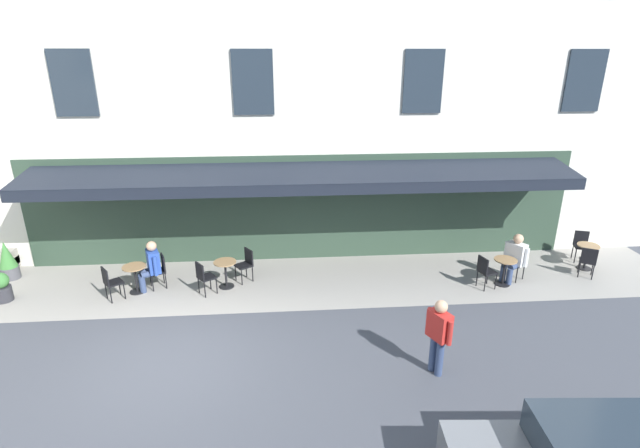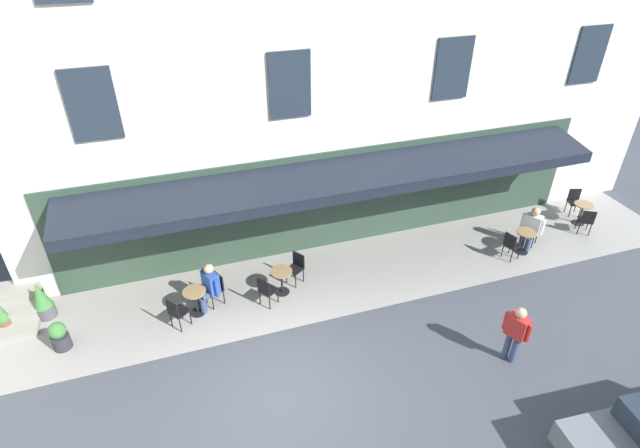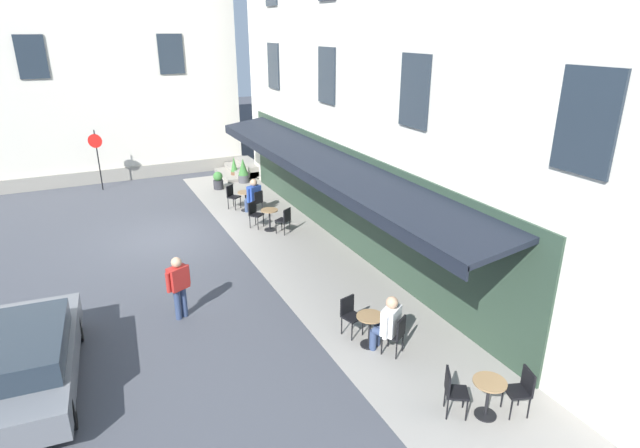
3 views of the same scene
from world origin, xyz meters
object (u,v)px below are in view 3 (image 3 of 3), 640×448
at_px(cafe_chair_black_kerbside, 285,218).
at_px(potted_plant_entrance_right, 243,171).
at_px(cafe_table_streetside, 370,326).
at_px(cafe_chair_black_corner_right, 350,312).
at_px(potted_plant_entrance_left, 218,181).
at_px(potted_plant_under_sign, 234,168).
at_px(cafe_chair_black_by_window, 254,212).
at_px(cafe_chair_black_under_awning, 397,332).
at_px(cafe_chair_black_back_row, 232,195).
at_px(walking_pedestrian_in_red, 179,283).
at_px(cafe_chair_black_facing_street, 257,200).
at_px(cafe_table_mid_terrace, 270,217).
at_px(seated_patron_in_white, 388,322).
at_px(no_parking_sign, 97,149).
at_px(seated_companion_in_blue, 253,195).
at_px(parked_car_grey, 24,359).
at_px(cafe_table_near_entrance, 246,198).
at_px(cafe_chair_black_near_door, 522,388).
at_px(cafe_table_far_end, 488,393).
at_px(cafe_chair_black_corner_left, 453,389).

bearing_deg(cafe_chair_black_kerbside, potted_plant_entrance_right, -5.53).
bearing_deg(cafe_table_streetside, cafe_chair_black_corner_right, 14.60).
bearing_deg(potted_plant_entrance_left, potted_plant_under_sign, -38.78).
relative_size(cafe_chair_black_by_window, cafe_chair_black_under_awning, 1.00).
bearing_deg(cafe_chair_black_corner_right, cafe_chair_black_back_row, -0.73).
bearing_deg(potted_plant_entrance_left, walking_pedestrian_in_red, 160.09).
height_order(cafe_chair_black_facing_street, walking_pedestrian_in_red, walking_pedestrian_in_red).
distance_m(cafe_table_mid_terrace, cafe_chair_black_by_window, 0.63).
bearing_deg(cafe_chair_black_kerbside, seated_patron_in_white, 175.43).
height_order(cafe_chair_black_under_awning, no_parking_sign, no_parking_sign).
distance_m(cafe_chair_black_facing_street, potted_plant_entrance_left, 3.86).
bearing_deg(walking_pedestrian_in_red, seated_patron_in_white, -131.85).
height_order(cafe_table_mid_terrace, potted_plant_entrance_right, potted_plant_entrance_right).
distance_m(seated_companion_in_blue, parked_car_grey, 10.70).
relative_size(cafe_chair_black_back_row, cafe_chair_black_corner_right, 1.00).
height_order(cafe_chair_black_kerbside, seated_companion_in_blue, seated_companion_in_blue).
xyz_separation_m(seated_companion_in_blue, walking_pedestrian_in_red, (-6.44, 4.02, 0.22)).
xyz_separation_m(walking_pedestrian_in_red, potted_plant_entrance_right, (10.57, -4.95, -0.39)).
bearing_deg(cafe_chair_black_by_window, seated_patron_in_white, -179.01).
distance_m(no_parking_sign, parked_car_grey, 13.80).
relative_size(cafe_table_mid_terrace, cafe_chair_black_by_window, 0.82).
bearing_deg(cafe_chair_black_by_window, cafe_chair_black_facing_street, -22.92).
xyz_separation_m(seated_patron_in_white, no_parking_sign, (15.46, 4.66, 1.08)).
xyz_separation_m(cafe_chair_black_under_awning, potted_plant_entrance_left, (13.59, 0.20, -0.17)).
height_order(cafe_table_near_entrance, walking_pedestrian_in_red, walking_pedestrian_in_red).
relative_size(cafe_chair_black_by_window, potted_plant_under_sign, 0.92).
height_order(cafe_chair_black_near_door, seated_patron_in_white, seated_patron_in_white).
bearing_deg(cafe_chair_black_facing_street, walking_pedestrian_in_red, 146.67).
distance_m(cafe_table_streetside, no_parking_sign, 15.80).
bearing_deg(no_parking_sign, seated_patron_in_white, -163.21).
height_order(seated_patron_in_white, no_parking_sign, no_parking_sign).
height_order(cafe_chair_black_back_row, cafe_chair_black_facing_street, same).
bearing_deg(cafe_table_far_end, cafe_chair_black_near_door, -107.98).
relative_size(cafe_chair_black_back_row, potted_plant_entrance_right, 0.82).
height_order(cafe_chair_black_facing_street, cafe_chair_black_near_door, same).
height_order(cafe_chair_black_facing_street, cafe_chair_black_kerbside, same).
relative_size(cafe_table_mid_terrace, cafe_chair_black_near_door, 0.82).
distance_m(cafe_chair_black_by_window, parked_car_grey, 9.38).
bearing_deg(no_parking_sign, cafe_chair_black_near_door, -162.23).
height_order(potted_plant_entrance_left, potted_plant_under_sign, potted_plant_under_sign).
distance_m(cafe_table_streetside, cafe_chair_black_corner_right, 0.63).
distance_m(cafe_chair_black_back_row, potted_plant_entrance_right, 3.57).
bearing_deg(seated_companion_in_blue, cafe_chair_black_corner_left, 178.63).
bearing_deg(cafe_chair_black_kerbside, seated_companion_in_blue, 6.87).
distance_m(cafe_chair_black_under_awning, cafe_chair_black_corner_left, 1.97).
xyz_separation_m(cafe_chair_black_corner_left, potted_plant_entrance_left, (15.56, 0.09, -0.17)).
xyz_separation_m(cafe_table_mid_terrace, cafe_chair_black_by_window, (0.51, 0.37, 0.06)).
bearing_deg(cafe_chair_black_back_row, potted_plant_entrance_left, -3.75).
xyz_separation_m(cafe_chair_black_near_door, potted_plant_entrance_right, (16.58, -0.08, -0.01)).
xyz_separation_m(cafe_chair_black_corner_left, cafe_chair_black_near_door, (-0.52, -1.14, 0.00)).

